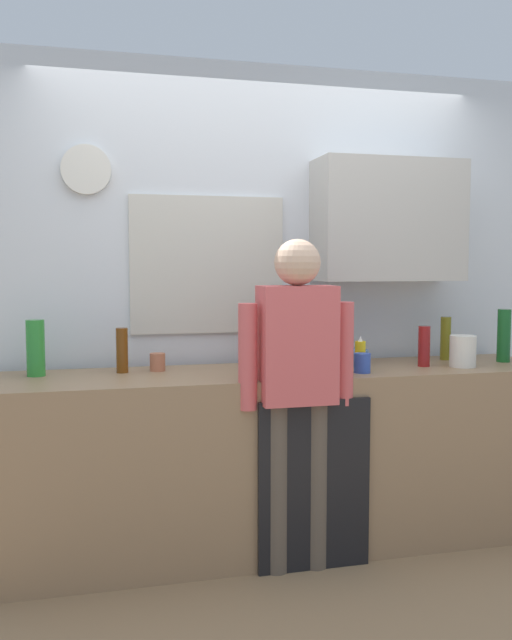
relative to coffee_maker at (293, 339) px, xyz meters
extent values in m
plane|color=#8C6D4C|center=(-0.12, -0.46, -1.08)|extent=(8.00, 8.00, 0.00)
cube|color=#937251|center=(-0.12, -0.16, -0.61)|extent=(2.99, 0.64, 0.93)
cube|color=black|center=(-0.04, -0.49, -0.66)|extent=(0.56, 0.02, 0.84)
cube|color=silver|center=(-0.12, 0.27, 0.22)|extent=(4.59, 0.10, 2.60)
cube|color=beige|center=(-0.43, 0.21, 0.40)|extent=(0.86, 0.02, 0.76)
cube|color=#8CA5C6|center=(-0.43, 0.21, 0.40)|extent=(0.80, 0.02, 0.70)
cube|color=#B7B2A8|center=(0.58, 0.06, 0.65)|extent=(0.84, 0.32, 0.68)
cylinder|color=silver|center=(-1.08, 0.20, 0.90)|extent=(0.26, 0.03, 0.26)
cube|color=black|center=(0.00, -0.03, -0.13)|extent=(0.20, 0.20, 0.03)
cube|color=black|center=(0.00, 0.03, 0.02)|extent=(0.18, 0.08, 0.28)
cylinder|color=black|center=(0.00, -0.06, -0.06)|extent=(0.11, 0.11, 0.11)
cylinder|color=black|center=(0.00, -0.03, 0.17)|extent=(0.17, 0.17, 0.03)
cylinder|color=#2D8C33|center=(-1.34, -0.03, -0.01)|extent=(0.09, 0.09, 0.28)
cylinder|color=maroon|center=(0.68, -0.21, -0.04)|extent=(0.06, 0.06, 0.22)
cylinder|color=brown|center=(-0.92, -0.03, -0.03)|extent=(0.06, 0.06, 0.23)
cylinder|color=#195923|center=(1.20, -0.16, 0.00)|extent=(0.07, 0.07, 0.30)
cylinder|color=olive|center=(0.93, 0.00, -0.02)|extent=(0.06, 0.06, 0.25)
cylinder|color=#3351B2|center=(0.27, -0.33, -0.10)|extent=(0.08, 0.08, 0.10)
cylinder|color=#B26647|center=(-0.74, -0.01, -0.10)|extent=(0.08, 0.08, 0.09)
cylinder|color=#4C72A5|center=(0.31, -0.03, -0.11)|extent=(0.22, 0.22, 0.08)
cylinder|color=yellow|center=(0.30, -0.23, -0.07)|extent=(0.06, 0.06, 0.15)
cone|color=white|center=(0.30, -0.23, 0.02)|extent=(0.02, 0.02, 0.03)
cylinder|color=silver|center=(0.88, -0.27, -0.06)|extent=(0.14, 0.14, 0.17)
cylinder|color=brown|center=(-0.22, -0.46, -0.67)|extent=(0.12, 0.12, 0.82)
cylinder|color=brown|center=(-0.02, -0.46, -0.67)|extent=(0.12, 0.12, 0.82)
cube|color=#D85959|center=(-0.12, -0.46, 0.02)|extent=(0.36, 0.20, 0.56)
sphere|color=#D8AD8C|center=(-0.12, -0.46, 0.41)|extent=(0.22, 0.22, 0.22)
cylinder|color=#D85959|center=(-0.36, -0.46, -0.03)|extent=(0.09, 0.09, 0.50)
cylinder|color=#D85959|center=(0.12, -0.46, -0.03)|extent=(0.09, 0.09, 0.50)
camera|label=1|loc=(-1.07, -3.46, 0.40)|focal=37.41mm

